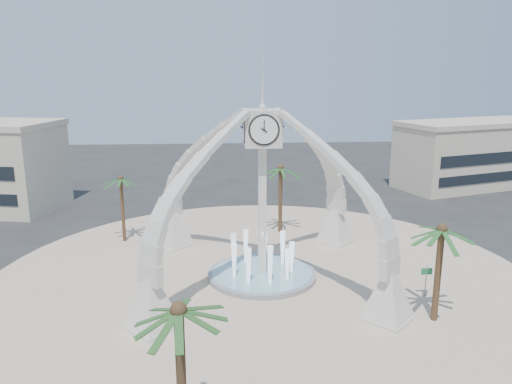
{
  "coord_description": "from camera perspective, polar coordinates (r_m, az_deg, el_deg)",
  "views": [
    {
      "loc": [
        -2.87,
        -34.2,
        14.91
      ],
      "look_at": [
        -0.3,
        2.0,
        6.02
      ],
      "focal_mm": 35.0,
      "sensor_mm": 36.0,
      "label": 1
    }
  ],
  "objects": [
    {
      "name": "clock_tower",
      "position": [
        35.34,
        0.72,
        -0.02
      ],
      "size": [
        17.94,
        17.94,
        16.3
      ],
      "color": "silver",
      "rests_on": "ground"
    },
    {
      "name": "palm_east",
      "position": [
        31.2,
        20.49,
        -4.12
      ],
      "size": [
        4.64,
        4.64,
        6.66
      ],
      "rotation": [
        0.0,
        0.0,
        -0.13
      ],
      "color": "brown",
      "rests_on": "ground"
    },
    {
      "name": "fountain",
      "position": [
        37.31,
        0.69,
        -9.32
      ],
      "size": [
        8.0,
        8.0,
        3.62
      ],
      "color": "gray",
      "rests_on": "ground"
    },
    {
      "name": "plaza",
      "position": [
        37.41,
        0.69,
        -9.68
      ],
      "size": [
        40.0,
        40.0,
        0.06
      ],
      "primitive_type": "cylinder",
      "color": "beige",
      "rests_on": "ground"
    },
    {
      "name": "palm_west",
      "position": [
        44.89,
        -15.21,
        1.36
      ],
      "size": [
        4.0,
        4.0,
        6.37
      ],
      "rotation": [
        0.0,
        0.0,
        -0.25
      ],
      "color": "brown",
      "rests_on": "ground"
    },
    {
      "name": "street_sign",
      "position": [
        35.66,
        18.88,
        -8.98
      ],
      "size": [
        0.81,
        0.07,
        2.21
      ],
      "rotation": [
        0.0,
        0.0,
        0.03
      ],
      "color": "slate",
      "rests_on": "ground"
    },
    {
      "name": "ground",
      "position": [
        37.42,
        0.69,
        -9.72
      ],
      "size": [
        140.0,
        140.0,
        0.0
      ],
      "primitive_type": "plane",
      "color": "#282828",
      "rests_on": "ground"
    },
    {
      "name": "palm_south",
      "position": [
        19.32,
        -8.84,
        -13.46
      ],
      "size": [
        4.38,
        4.38,
        7.0
      ],
      "rotation": [
        0.0,
        0.0,
        0.06
      ],
      "color": "brown",
      "rests_on": "ground"
    },
    {
      "name": "building_ne",
      "position": [
        71.15,
        23.58,
        4.04
      ],
      "size": [
        21.87,
        14.17,
        8.6
      ],
      "rotation": [
        0.0,
        0.0,
        0.31
      ],
      "color": "beige",
      "rests_on": "ground"
    },
    {
      "name": "palm_north",
      "position": [
        45.81,
        2.84,
        2.68
      ],
      "size": [
        3.96,
        3.96,
        6.95
      ],
      "rotation": [
        0.0,
        0.0,
        -0.02
      ],
      "color": "brown",
      "rests_on": "ground"
    }
  ]
}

